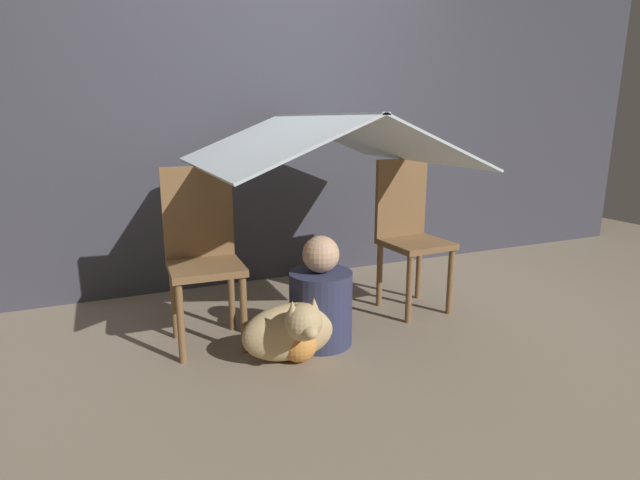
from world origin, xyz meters
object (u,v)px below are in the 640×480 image
object	(u,v)px
chair_right	(409,230)
person_front	(321,301)
dog	(292,330)
chair_left	(203,250)

from	to	relation	value
chair_right	person_front	xyz separation A→B (m)	(-0.71, -0.28, -0.26)
chair_right	dog	size ratio (longest dim) A/B	1.91
person_front	chair_right	bearing A→B (deg)	21.54
chair_left	chair_right	distance (m)	1.25
chair_right	dog	world-z (taller)	chair_right
chair_left	person_front	bearing A→B (deg)	-25.41
chair_right	dog	bearing A→B (deg)	-158.80
dog	chair_left	bearing A→B (deg)	128.03
person_front	dog	bearing A→B (deg)	-146.13
chair_right	person_front	size ratio (longest dim) A/B	1.58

